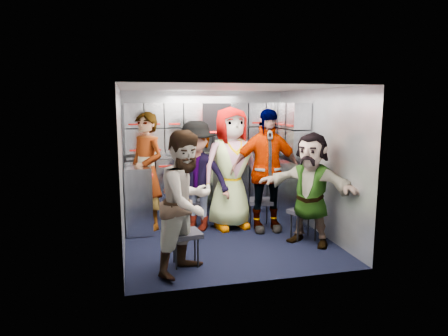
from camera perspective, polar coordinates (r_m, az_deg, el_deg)
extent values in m
plane|color=black|center=(5.83, 0.13, -9.74)|extent=(3.00, 3.00, 0.00)
cube|color=gray|center=(7.03, -2.77, 2.36)|extent=(2.80, 0.04, 2.10)
cube|color=gray|center=(5.42, -14.39, -0.06)|extent=(0.04, 3.00, 2.10)
cube|color=gray|center=(6.06, 13.10, 0.97)|extent=(0.04, 3.00, 2.10)
cube|color=silver|center=(5.51, 0.14, 11.34)|extent=(2.80, 3.00, 0.02)
cube|color=#9195A0|center=(6.92, -2.41, -2.42)|extent=(2.68, 0.38, 0.99)
cube|color=#9195A0|center=(6.08, -12.14, -4.29)|extent=(0.38, 0.76, 0.99)
cube|color=#B6B9BE|center=(6.83, -2.44, 1.85)|extent=(2.68, 0.42, 0.03)
cube|color=#9195A0|center=(6.84, -2.56, 5.86)|extent=(2.68, 0.28, 0.82)
cube|color=#9195A0|center=(6.58, 9.34, 5.61)|extent=(0.28, 1.00, 0.82)
cube|color=#9195A0|center=(6.63, 9.44, -3.02)|extent=(0.28, 1.20, 1.00)
cube|color=#AE110D|center=(6.66, -2.10, 0.48)|extent=(2.60, 0.02, 0.03)
cube|color=black|center=(4.77, -5.53, -9.37)|extent=(0.40, 0.38, 0.05)
cylinder|color=black|center=(4.72, -6.86, -12.19)|extent=(0.02, 0.02, 0.36)
cylinder|color=black|center=(4.76, -3.74, -11.98)|extent=(0.02, 0.02, 0.36)
cylinder|color=black|center=(4.93, -7.17, -11.26)|extent=(0.02, 0.02, 0.36)
cylinder|color=black|center=(4.96, -4.18, -11.07)|extent=(0.02, 0.02, 0.36)
cube|color=black|center=(6.24, -4.19, -4.92)|extent=(0.40, 0.39, 0.05)
cylinder|color=black|center=(6.17, -5.15, -6.97)|extent=(0.02, 0.02, 0.35)
cylinder|color=black|center=(6.21, -2.87, -6.84)|extent=(0.02, 0.02, 0.35)
cylinder|color=black|center=(6.37, -5.43, -6.44)|extent=(0.02, 0.02, 0.35)
cylinder|color=black|center=(6.41, -3.23, -6.32)|extent=(0.02, 0.02, 0.35)
cube|color=black|center=(6.30, 0.58, -4.05)|extent=(0.45, 0.44, 0.06)
cylinder|color=black|center=(6.21, -0.48, -6.49)|extent=(0.03, 0.03, 0.43)
cylinder|color=black|center=(6.28, 2.19, -6.31)|extent=(0.03, 0.03, 0.43)
cylinder|color=black|center=(6.45, -0.99, -5.89)|extent=(0.03, 0.03, 0.43)
cylinder|color=black|center=(6.52, 1.58, -5.72)|extent=(0.03, 0.03, 0.43)
cube|color=black|center=(6.20, 5.35, -4.74)|extent=(0.45, 0.44, 0.06)
cylinder|color=black|center=(6.11, 4.48, -6.99)|extent=(0.02, 0.02, 0.38)
cylinder|color=black|center=(6.20, 6.85, -6.80)|extent=(0.02, 0.02, 0.38)
cylinder|color=black|center=(6.32, 3.83, -6.42)|extent=(0.02, 0.02, 0.38)
cylinder|color=black|center=(6.40, 6.13, -6.25)|extent=(0.02, 0.02, 0.38)
cube|color=black|center=(5.73, 11.32, -6.14)|extent=(0.46, 0.45, 0.06)
cylinder|color=black|center=(5.64, 10.50, -8.58)|extent=(0.02, 0.02, 0.38)
cylinder|color=black|center=(5.75, 12.94, -8.31)|extent=(0.02, 0.02, 0.38)
cylinder|color=black|center=(5.83, 9.59, -7.92)|extent=(0.02, 0.02, 0.38)
cylinder|color=black|center=(5.94, 11.96, -7.68)|extent=(0.02, 0.02, 0.38)
imported|color=black|center=(6.10, -10.98, -0.47)|extent=(0.72, 0.77, 1.77)
imported|color=black|center=(4.48, -5.29, -4.95)|extent=(0.99, 0.99, 1.62)
imported|color=black|center=(5.97, -3.96, -1.15)|extent=(1.22, 1.09, 1.64)
imported|color=black|center=(6.03, 1.00, -0.05)|extent=(0.98, 0.71, 1.84)
imported|color=black|center=(5.93, 5.99, -0.39)|extent=(1.10, 0.52, 1.82)
imported|color=black|center=(5.48, 12.23, -2.93)|extent=(1.30, 1.34, 1.53)
cylinder|color=white|center=(6.70, -5.38, 2.82)|extent=(0.07, 0.07, 0.24)
cylinder|color=white|center=(6.72, -4.50, 2.94)|extent=(0.06, 0.06, 0.26)
cylinder|color=white|center=(7.06, 6.53, 3.28)|extent=(0.06, 0.06, 0.27)
cylinder|color=beige|center=(6.65, -9.59, 2.12)|extent=(0.08, 0.08, 0.11)
cylinder|color=beige|center=(6.87, 1.55, 2.49)|extent=(0.08, 0.08, 0.11)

